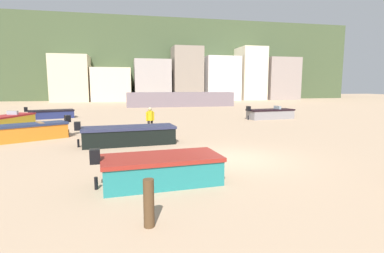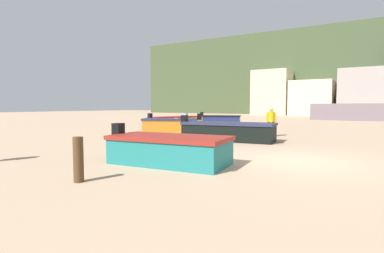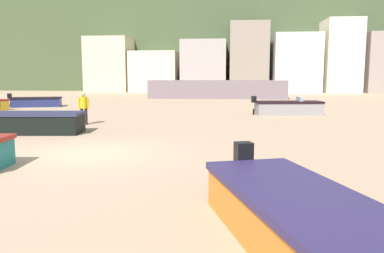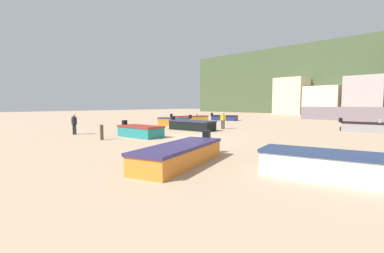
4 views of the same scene
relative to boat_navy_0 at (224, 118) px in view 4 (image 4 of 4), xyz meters
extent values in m
plane|color=tan|center=(10.67, -17.62, -0.38)|extent=(160.00, 160.00, 0.00)
cube|color=#3E4D30|center=(10.67, 48.38, 7.81)|extent=(90.00, 32.00, 16.39)
cube|color=slate|center=(13.98, 12.38, 0.60)|extent=(14.78, 2.40, 1.97)
cube|color=beige|center=(-3.07, 29.40, 3.76)|extent=(6.51, 6.03, 8.28)
cube|color=beige|center=(3.98, 29.65, 2.67)|extent=(7.02, 6.53, 6.10)
cube|color=#9F9490|center=(11.53, 29.33, 3.48)|extent=(6.68, 5.89, 7.71)
cube|color=navy|center=(0.02, 0.01, -0.07)|extent=(3.88, 2.50, 0.63)
cube|color=black|center=(0.02, 0.01, 0.30)|extent=(4.00, 2.61, 0.12)
cube|color=black|center=(-1.87, -0.59, 0.48)|extent=(0.36, 0.39, 0.40)
cylinder|color=black|center=(-1.87, -0.59, -0.22)|extent=(0.13, 0.13, 0.31)
cube|color=white|center=(21.61, -22.15, 0.01)|extent=(5.34, 2.45, 0.78)
cube|color=navy|center=(21.61, -22.15, 0.46)|extent=(5.45, 2.55, 0.12)
cube|color=gray|center=(18.87, -4.67, -0.01)|extent=(4.16, 1.89, 0.73)
cube|color=black|center=(18.87, -4.67, 0.41)|extent=(4.27, 1.98, 0.12)
cube|color=black|center=(16.70, -4.94, 0.59)|extent=(0.32, 0.35, 0.40)
cylinder|color=black|center=(16.70, -4.94, -0.20)|extent=(0.11, 0.11, 0.37)
cube|color=#8C9EA8|center=(19.57, -4.58, 0.61)|extent=(0.30, 0.86, 0.28)
cube|color=#1F7675|center=(7.56, -19.98, -0.02)|extent=(3.50, 1.83, 0.72)
cube|color=maroon|center=(7.56, -19.98, 0.39)|extent=(3.61, 1.92, 0.12)
cube|color=black|center=(5.69, -20.13, 0.57)|extent=(0.31, 0.34, 0.40)
cylinder|color=black|center=(5.69, -20.13, -0.20)|extent=(0.11, 0.11, 0.36)
cube|color=orange|center=(16.15, -24.13, -0.04)|extent=(2.94, 5.17, 0.69)
cube|color=#302754|center=(16.15, -24.13, 0.37)|extent=(3.05, 5.29, 0.12)
cube|color=black|center=(15.34, -21.60, 0.55)|extent=(0.39, 0.36, 0.40)
cylinder|color=black|center=(15.34, -21.60, -0.21)|extent=(0.13, 0.13, 0.34)
cube|color=black|center=(6.68, -13.68, 0.01)|extent=(4.52, 1.89, 0.78)
cube|color=#272B47|center=(6.68, -13.68, 0.45)|extent=(4.62, 1.98, 0.12)
cube|color=black|center=(4.31, -13.90, 0.63)|extent=(0.31, 0.35, 0.40)
cylinder|color=black|center=(4.31, -13.90, -0.19)|extent=(0.11, 0.11, 0.39)
cube|color=orange|center=(1.58, -11.28, 0.00)|extent=(3.56, 2.64, 0.77)
cube|color=#232E4F|center=(1.58, -11.28, 0.45)|extent=(3.69, 2.76, 0.12)
cube|color=black|center=(3.25, -10.38, 0.63)|extent=(0.40, 0.41, 0.40)
cylinder|color=black|center=(3.25, -10.38, -0.19)|extent=(0.14, 0.14, 0.38)
cube|color=olive|center=(1.96, -11.08, 0.50)|extent=(0.68, 0.97, 0.08)
cube|color=gold|center=(-1.90, -5.27, -0.05)|extent=(2.86, 5.25, 0.66)
cube|color=maroon|center=(-1.90, -5.27, 0.34)|extent=(2.97, 5.37, 0.12)
cube|color=black|center=(-2.75, -7.85, 0.52)|extent=(0.39, 0.37, 0.40)
cylinder|color=black|center=(-2.75, -7.85, -0.22)|extent=(0.13, 0.13, 0.33)
cube|color=#8C9EA8|center=(-1.62, -4.42, 0.54)|extent=(0.83, 0.44, 0.28)
cylinder|color=#4F3721|center=(6.98, -22.71, 0.13)|extent=(0.23, 0.23, 1.02)
cylinder|color=#252429|center=(2.45, -22.73, 0.03)|extent=(0.18, 0.18, 0.82)
cylinder|color=#252429|center=(2.63, -22.65, 0.03)|extent=(0.18, 0.18, 0.82)
cylinder|color=black|center=(2.54, -22.69, 0.73)|extent=(0.44, 0.44, 0.58)
cylinder|color=black|center=(2.34, -22.77, 0.69)|extent=(0.12, 0.12, 0.54)
cylinder|color=black|center=(2.74, -22.61, 0.69)|extent=(0.12, 0.12, 0.54)
sphere|color=tan|center=(2.54, -22.69, 1.13)|extent=(0.29, 0.29, 0.22)
cylinder|color=black|center=(8.05, -10.65, 0.03)|extent=(0.18, 0.18, 0.82)
cylinder|color=black|center=(7.86, -10.72, 0.03)|extent=(0.18, 0.18, 0.82)
cylinder|color=gold|center=(7.95, -10.68, 0.73)|extent=(0.43, 0.43, 0.58)
cylinder|color=gold|center=(8.16, -10.61, 0.69)|extent=(0.11, 0.11, 0.54)
cylinder|color=gold|center=(7.74, -10.75, 0.69)|extent=(0.11, 0.11, 0.54)
sphere|color=tan|center=(7.95, -10.68, 1.13)|extent=(0.28, 0.28, 0.22)
camera|label=1|loc=(6.59, -28.61, 2.52)|focal=27.94mm
camera|label=2|loc=(12.50, -27.11, 1.33)|focal=27.94mm
camera|label=3|loc=(14.99, -28.93, 2.02)|focal=35.63mm
camera|label=4|loc=(23.87, -31.43, 2.04)|focal=25.27mm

